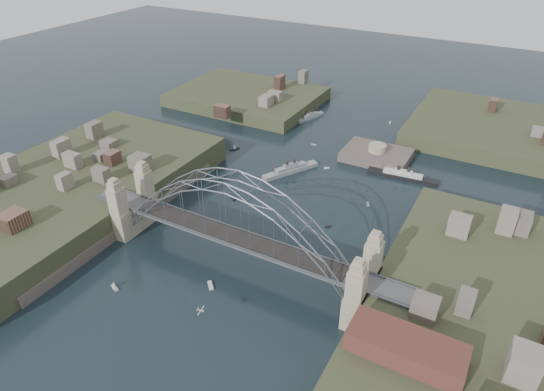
{
  "coord_description": "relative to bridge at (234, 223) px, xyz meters",
  "views": [
    {
      "loc": [
        50.34,
        -73.11,
        74.91
      ],
      "look_at": [
        0.0,
        18.0,
        10.0
      ],
      "focal_mm": 31.16,
      "sensor_mm": 36.0,
      "label": 1
    }
  ],
  "objects": [
    {
      "name": "naval_cruiser_far",
      "position": [
        -22.69,
        91.47,
        -11.57
      ],
      "size": [
        6.18,
        14.18,
        4.81
      ],
      "color": "#919899",
      "rests_on": "ground"
    },
    {
      "name": "small_boat_i",
      "position": [
        31.74,
        20.39,
        -12.17
      ],
      "size": [
        2.19,
        1.51,
        0.45
      ],
      "color": "silver",
      "rests_on": "ground"
    },
    {
      "name": "wharf_shed",
      "position": [
        44.0,
        -14.0,
        -2.32
      ],
      "size": [
        20.0,
        8.0,
        4.0
      ],
      "primitive_type": "cube",
      "color": "#592D26",
      "rests_on": "shore_east"
    },
    {
      "name": "headland_ne",
      "position": [
        50.0,
        110.0,
        -11.57
      ],
      "size": [
        70.0,
        55.0,
        9.5
      ],
      "primitive_type": "cube",
      "color": "#363C23",
      "rests_on": "ground"
    },
    {
      "name": "small_boat_e",
      "position": [
        -34.48,
        52.8,
        -11.65
      ],
      "size": [
        2.5,
        3.68,
        2.38
      ],
      "color": "silver",
      "rests_on": "ground"
    },
    {
      "name": "fort_island",
      "position": [
        12.0,
        70.0,
        -12.66
      ],
      "size": [
        22.0,
        16.0,
        9.4
      ],
      "color": "#4F453F",
      "rests_on": "ground"
    },
    {
      "name": "small_boat_f",
      "position": [
        -0.1,
        55.53,
        -12.17
      ],
      "size": [
        1.81,
        1.52,
        0.45
      ],
      "color": "silver",
      "rests_on": "ground"
    },
    {
      "name": "headland_nw",
      "position": [
        -55.0,
        95.0,
        -11.82
      ],
      "size": [
        60.0,
        45.0,
        9.0
      ],
      "primitive_type": "cube",
      "color": "#363C23",
      "rests_on": "ground"
    },
    {
      "name": "bridge",
      "position": [
        0.0,
        0.0,
        0.0
      ],
      "size": [
        84.0,
        13.8,
        24.6
      ],
      "color": "#4E4D50",
      "rests_on": "ground"
    },
    {
      "name": "small_boat_c",
      "position": [
        -1.13,
        -9.19,
        -12.17
      ],
      "size": [
        2.74,
        2.74,
        0.45
      ],
      "color": "silver",
      "rests_on": "ground"
    },
    {
      "name": "small_boat_j",
      "position": [
        -19.75,
        -20.45,
        -11.52
      ],
      "size": [
        2.88,
        1.92,
        2.38
      ],
      "color": "silver",
      "rests_on": "ground"
    },
    {
      "name": "ocean_liner",
      "position": [
        23.61,
        61.24,
        -11.47
      ],
      "size": [
        22.51,
        4.97,
        5.48
      ],
      "color": "black",
      "rests_on": "ground"
    },
    {
      "name": "small_boat_h",
      "position": [
        -11.19,
        69.67,
        -12.17
      ],
      "size": [
        1.94,
        0.78,
        0.45
      ],
      "color": "silver",
      "rests_on": "ground"
    },
    {
      "name": "shore_east",
      "position": [
        57.32,
        0.0,
        -10.35
      ],
      "size": [
        50.5,
        90.0,
        12.0
      ],
      "color": "#363C23",
      "rests_on": "ground"
    },
    {
      "name": "small_boat_d",
      "position": [
        19.13,
        41.15,
        -12.17
      ],
      "size": [
        1.51,
        2.18,
        0.45
      ],
      "color": "silver",
      "rests_on": "ground"
    },
    {
      "name": "naval_cruiser_near",
      "position": [
        -9.39,
        47.41,
        -11.39
      ],
      "size": [
        12.17,
        18.85,
        6.03
      ],
      "color": "#919899",
      "rests_on": "ground"
    },
    {
      "name": "shore_west",
      "position": [
        -57.32,
        0.0,
        -10.35
      ],
      "size": [
        50.5,
        90.0,
        12.0
      ],
      "color": "#363C23",
      "rests_on": "ground"
    },
    {
      "name": "ground",
      "position": [
        0.0,
        0.0,
        -12.32
      ],
      "size": [
        500.0,
        500.0,
        0.0
      ],
      "primitive_type": "plane",
      "color": "black",
      "rests_on": "ground"
    },
    {
      "name": "small_boat_b",
      "position": [
        13.39,
        25.3,
        -12.17
      ],
      "size": [
        1.52,
        1.36,
        0.45
      ],
      "color": "silver",
      "rests_on": "ground"
    },
    {
      "name": "aeroplane",
      "position": [
        5.23,
        -21.05,
        -6.33
      ],
      "size": [
        1.51,
        2.75,
        0.4
      ],
      "color": "#BABDC3"
    },
    {
      "name": "small_boat_a",
      "position": [
        -17.07,
        25.14,
        -12.17
      ],
      "size": [
        2.78,
        2.43,
        0.45
      ],
      "color": "silver",
      "rests_on": "ground"
    },
    {
      "name": "small_boat_k",
      "position": [
        7.08,
        102.68,
        -12.03
      ],
      "size": [
        0.79,
        1.78,
        1.43
      ],
      "color": "silver",
      "rests_on": "ground"
    }
  ]
}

